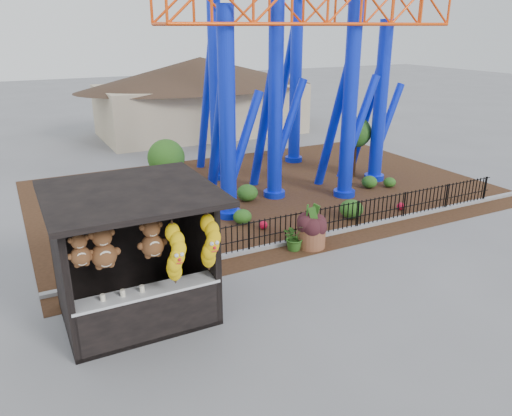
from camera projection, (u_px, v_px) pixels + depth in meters
name	position (u px, v px, depth m)	size (l,w,h in m)	color
ground	(275.00, 307.00, 11.98)	(120.00, 120.00, 0.00)	slate
mulch_bed	(265.00, 191.00, 20.37)	(18.00, 12.00, 0.02)	#331E11
curb	(337.00, 232.00, 16.18)	(18.00, 0.18, 0.12)	gray
prize_booth	(137.00, 260.00, 10.91)	(3.50, 3.40, 3.12)	black
picket_fence	(360.00, 215.00, 16.41)	(12.20, 0.06, 1.00)	black
roller_coaster	(289.00, 23.00, 18.83)	(11.00, 6.37, 10.82)	#0D26E6
terracotta_planter	(311.00, 238.00, 15.11)	(0.85, 0.85, 0.62)	brown
planter_foliage	(312.00, 218.00, 14.90)	(0.70, 0.70, 0.64)	black
potted_plant	(295.00, 237.00, 14.89)	(0.77, 0.66, 0.85)	#2A5318
landscaping	(312.00, 199.00, 18.52)	(7.80, 4.10, 0.66)	#244F17
pavilion	(201.00, 83.00, 30.20)	(15.00, 15.00, 4.80)	#BFAD8C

